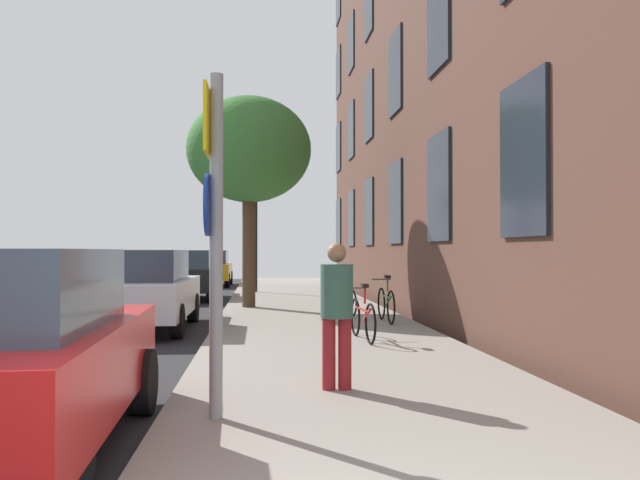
{
  "coord_description": "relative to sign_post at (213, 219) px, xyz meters",
  "views": [
    {
      "loc": [
        -0.07,
        -2.32,
        1.62
      ],
      "look_at": [
        1.07,
        10.26,
        1.82
      ],
      "focal_mm": 37.0,
      "sensor_mm": 36.0,
      "label": 1
    }
  ],
  "objects": [
    {
      "name": "bicycle_2",
      "position": [
        2.36,
        9.28,
        -1.42
      ],
      "size": [
        0.53,
        1.64,
        0.92
      ],
      "color": "black",
      "rests_on": "sidewalk"
    },
    {
      "name": "tree_near",
      "position": [
        0.11,
        11.67,
        2.38
      ],
      "size": [
        3.32,
        3.32,
        5.61
      ],
      "color": "#4C3823",
      "rests_on": "sidewalk"
    },
    {
      "name": "bicycle_1",
      "position": [
        3.05,
        7.7,
        -1.4
      ],
      "size": [
        0.42,
        1.66,
        0.99
      ],
      "color": "black",
      "rests_on": "sidewalk"
    },
    {
      "name": "sign_post",
      "position": [
        0.0,
        0.0,
        0.0
      ],
      "size": [
        0.16,
        0.6,
        3.09
      ],
      "color": "gray",
      "rests_on": "sidewalk"
    },
    {
      "name": "car_1",
      "position": [
        -1.89,
        7.64,
        -1.06
      ],
      "size": [
        1.82,
        4.44,
        1.62
      ],
      "color": "silver",
      "rests_on": "road_asphalt"
    },
    {
      "name": "road_asphalt",
      "position": [
        -4.01,
        11.37,
        -1.9
      ],
      "size": [
        7.0,
        38.0,
        0.01
      ],
      "primitive_type": "cube",
      "color": "#232326",
      "rests_on": "ground"
    },
    {
      "name": "car_0",
      "position": [
        -1.56,
        -0.69,
        -1.06
      ],
      "size": [
        1.97,
        4.1,
        1.62
      ],
      "color": "red",
      "rests_on": "road_asphalt"
    },
    {
      "name": "car_3",
      "position": [
        -1.84,
        24.31,
        -1.06
      ],
      "size": [
        1.86,
        4.4,
        1.62
      ],
      "color": "orange",
      "rests_on": "road_asphalt"
    },
    {
      "name": "car_2",
      "position": [
        -1.95,
        15.98,
        -1.06
      ],
      "size": [
        1.88,
        4.13,
        1.62
      ],
      "color": "black",
      "rests_on": "road_asphalt"
    },
    {
      "name": "ground_plane",
      "position": [
        -1.91,
        11.37,
        -1.9
      ],
      "size": [
        41.8,
        41.8,
        0.0
      ],
      "primitive_type": "plane",
      "color": "#332D28"
    },
    {
      "name": "sidewalk",
      "position": [
        1.59,
        11.37,
        -1.84
      ],
      "size": [
        4.2,
        38.0,
        0.12
      ],
      "primitive_type": "cube",
      "color": "gray",
      "rests_on": "ground"
    },
    {
      "name": "bicycle_0",
      "position": [
        2.13,
        4.99,
        -1.41
      ],
      "size": [
        0.42,
        1.75,
        0.95
      ],
      "color": "black",
      "rests_on": "sidewalk"
    },
    {
      "name": "traffic_light",
      "position": [
        0.15,
        18.13,
        0.77
      ],
      "size": [
        0.43,
        0.24,
        3.72
      ],
      "color": "black",
      "rests_on": "sidewalk"
    },
    {
      "name": "pedestrian_0",
      "position": [
        1.24,
        1.12,
        -0.88
      ],
      "size": [
        0.49,
        0.49,
        1.58
      ],
      "color": "maroon",
      "rests_on": "sidewalk"
    }
  ]
}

